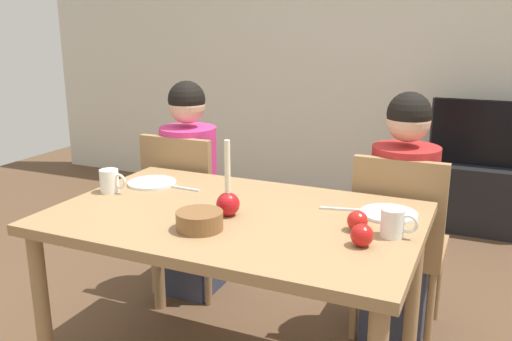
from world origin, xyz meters
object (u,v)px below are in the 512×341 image
at_px(chair_right, 399,237).
at_px(apple_by_left_plate, 357,221).
at_px(person_left_child, 190,193).
at_px(mug_right, 394,223).
at_px(apple_near_candle, 362,235).
at_px(mug_left, 110,181).
at_px(tv_stand, 482,197).
at_px(chair_left, 187,205).
at_px(plate_right, 389,214).
at_px(plate_left, 152,183).
at_px(person_right_child, 401,223).
at_px(tv, 489,133).
at_px(dining_table, 235,233).
at_px(bowl_walnuts, 200,220).
at_px(candle_centerpiece, 228,200).

bearing_deg(chair_right, apple_by_left_plate, -95.73).
relative_size(person_left_child, mug_right, 9.29).
bearing_deg(apple_near_candle, mug_left, 173.03).
height_order(mug_left, apple_by_left_plate, mug_left).
distance_m(chair_right, tv_stand, 1.74).
bearing_deg(person_left_child, chair_right, -1.66).
relative_size(chair_left, plate_right, 4.18).
xyz_separation_m(person_left_child, plate_left, (0.07, -0.44, 0.19)).
bearing_deg(plate_right, mug_right, -75.81).
xyz_separation_m(mug_left, apple_near_candle, (1.13, -0.14, -0.01)).
bearing_deg(apple_near_candle, person_right_child, 88.95).
bearing_deg(tv_stand, person_left_child, -130.95).
bearing_deg(chair_left, tv, 49.61).
bearing_deg(chair_left, apple_near_candle, -33.20).
distance_m(tv, plate_left, 2.51).
bearing_deg(dining_table, plate_right, 21.77).
xyz_separation_m(mug_left, bowl_walnuts, (0.57, -0.22, -0.02)).
relative_size(candle_centerpiece, mug_right, 2.32).
bearing_deg(plate_left, apple_near_candle, -16.85).
bearing_deg(chair_right, dining_table, -131.27).
bearing_deg(apple_near_candle, mug_right, 57.24).
height_order(chair_left, plate_right, chair_left).
xyz_separation_m(person_left_child, apple_by_left_plate, (1.06, -0.63, 0.22)).
bearing_deg(plate_right, apple_near_candle, -94.38).
relative_size(person_right_child, bowl_walnuts, 7.02).
height_order(plate_left, mug_right, mug_right).
height_order(tv_stand, plate_left, plate_left).
height_order(candle_centerpiece, apple_by_left_plate, candle_centerpiece).
bearing_deg(tv, mug_left, -122.62).
relative_size(chair_left, mug_right, 7.13).
distance_m(chair_right, bowl_walnuts, 1.03).
bearing_deg(tv, person_right_child, -100.87).
distance_m(chair_left, mug_left, 0.65).
relative_size(chair_left, mug_left, 7.10).
distance_m(chair_left, mug_right, 1.36).
relative_size(chair_left, tv_stand, 1.41).
bearing_deg(chair_left, dining_table, -45.94).
relative_size(mug_left, apple_by_left_plate, 1.72).
xyz_separation_m(chair_right, person_right_child, (0.00, 0.03, 0.06)).
relative_size(plate_left, bowl_walnuts, 1.31).
relative_size(dining_table, person_right_child, 1.19).
bearing_deg(plate_left, chair_left, 100.05).
xyz_separation_m(plate_left, bowl_walnuts, (0.48, -0.40, 0.03)).
relative_size(tv, bowl_walnuts, 4.73).
bearing_deg(tv, apple_by_left_plate, -99.40).
xyz_separation_m(plate_right, mug_right, (0.05, -0.21, 0.04)).
xyz_separation_m(tv_stand, mug_right, (-0.25, -2.29, 0.56)).
bearing_deg(mug_left, chair_left, 88.16).
xyz_separation_m(person_right_child, candle_centerpiece, (-0.55, -0.67, 0.24)).
bearing_deg(chair_left, tv_stand, 49.60).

